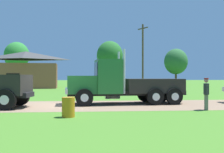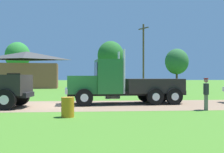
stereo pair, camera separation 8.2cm
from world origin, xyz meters
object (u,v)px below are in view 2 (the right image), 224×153
at_px(steel_barrel, 68,107).
at_px(shed_building, 27,70).
at_px(truck_foreground_white, 122,84).
at_px(visitor_standing_near, 206,92).
at_px(utility_pole_near, 143,55).

distance_m(steel_barrel, shed_building, 30.57).
relative_size(truck_foreground_white, visitor_standing_near, 4.61).
bearing_deg(truck_foreground_white, visitor_standing_near, -41.46).
height_order(visitor_standing_near, steel_barrel, visitor_standing_near).
bearing_deg(steel_barrel, truck_foreground_white, 60.58).
distance_m(visitor_standing_near, utility_pole_near, 24.87).
bearing_deg(steel_barrel, shed_building, 106.22).
bearing_deg(visitor_standing_near, steel_barrel, -165.41).
relative_size(truck_foreground_white, utility_pole_near, 0.85).
xyz_separation_m(steel_barrel, shed_building, (-8.52, 29.28, 2.22)).
height_order(visitor_standing_near, utility_pole_near, utility_pole_near).
distance_m(truck_foreground_white, steel_barrel, 6.38).
bearing_deg(shed_building, utility_pole_near, -9.52).
height_order(truck_foreground_white, steel_barrel, truck_foreground_white).
distance_m(truck_foreground_white, shed_building, 26.50).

